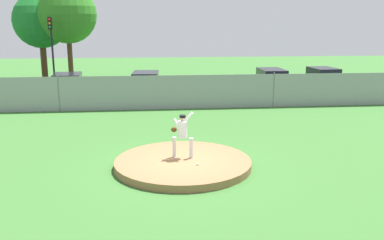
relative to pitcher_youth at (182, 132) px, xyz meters
The scene contains 14 objects.
ground_plane 5.86m from the pitcher_youth, 90.06° to the left, with size 80.00×80.00×0.00m, color #386B2D.
asphalt_strip 14.29m from the pitcher_youth, 90.03° to the left, with size 44.00×7.00×0.01m, color #2B2B2D.
pitchers_mound 1.10m from the pitcher_youth, 91.36° to the right, with size 4.71×4.71×0.26m, color olive.
pitcher_youth is the anchor object (origin of this frame).
baseball 1.33m from the pitcher_youth, 63.50° to the right, with size 0.07×0.07×0.07m, color white.
chainlink_fence 9.74m from the pitcher_youth, 90.04° to the left, with size 30.72×0.07×2.04m.
parked_car_navy 16.31m from the pitcher_youth, 63.05° to the left, with size 1.82×4.71×1.70m.
parked_car_charcoal 14.57m from the pitcher_youth, 95.31° to the left, with size 2.13×4.69×1.59m.
parked_car_teal 17.89m from the pitcher_youth, 52.26° to the left, with size 2.00×4.17×1.79m.
parked_car_burgundy 15.75m from the pitcher_youth, 114.35° to the left, with size 2.18×4.38×1.56m.
traffic_cone_orange 12.86m from the pitcher_youth, 110.85° to the left, with size 0.40×0.40×0.55m.
traffic_light_near 20.73m from the pitcher_youth, 113.82° to the left, with size 0.28×0.46×5.23m.
tree_bushy_near 25.26m from the pitcher_youth, 113.49° to the left, with size 4.54×4.54×7.26m.
tree_slender_far 23.40m from the pitcher_youth, 109.16° to the left, with size 4.68×4.68×7.83m.
Camera 1 is at (-1.08, -13.80, 4.90)m, focal length 39.46 mm.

